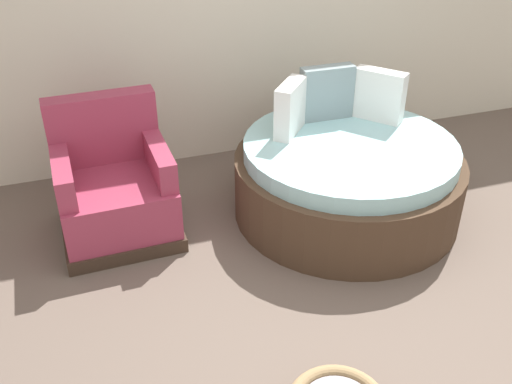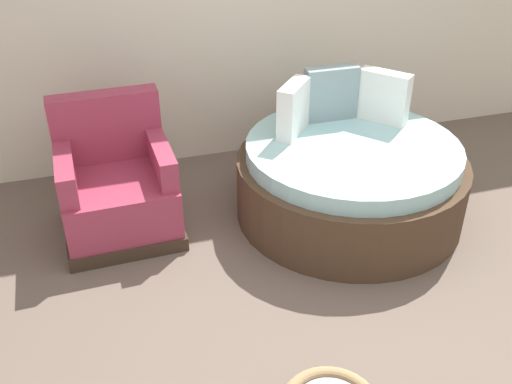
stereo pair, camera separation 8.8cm
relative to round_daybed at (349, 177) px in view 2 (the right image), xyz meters
The scene contains 4 objects.
ground_plane 1.26m from the round_daybed, 113.47° to the right, with size 8.00×8.00×0.02m, color #66564C.
back_wall 1.71m from the round_daybed, 110.71° to the left, with size 8.00×0.12×2.64m, color silver.
round_daybed is the anchor object (origin of this frame).
red_armchair 1.68m from the round_daybed, 169.52° to the left, with size 0.82×0.82×0.94m.
Camera 2 is at (-1.25, -2.21, 2.44)m, focal length 40.57 mm.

